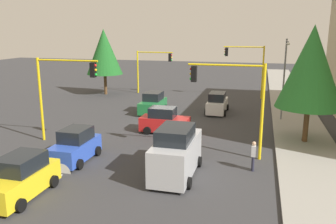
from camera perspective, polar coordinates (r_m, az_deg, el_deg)
The scene contains 17 objects.
ground_plane at distance 28.79m, azimuth -0.24°, elevation -2.21°, with size 120.00×120.00×0.00m, color #353538.
sidewalk_kerb at distance 32.83m, azimuth 20.16°, elevation -0.96°, with size 80.00×4.00×0.15m, color gray.
lane_arrow_near at distance 19.93m, azimuth -17.77°, elevation -10.05°, with size 2.40×1.10×1.10m.
traffic_signal_near_left at distance 21.13m, azimuth 10.54°, elevation 3.32°, with size 0.36×4.59×5.82m.
traffic_signal_near_right at distance 24.76m, azimuth -16.96°, elevation 4.47°, with size 0.36×4.59×5.87m.
traffic_signal_far_left at distance 40.95m, azimuth 12.88°, elevation 8.08°, with size 0.36×4.59×5.98m.
traffic_signal_far_right at distance 42.95m, azimuth -2.62°, elevation 7.94°, with size 0.36×4.59×5.21m.
street_lamp_curbside at distance 30.63m, azimuth 18.58°, elevation 6.33°, with size 2.15×0.28×7.00m.
tree_opposite_side at distance 42.94m, azimuth -10.42°, elevation 9.67°, with size 4.29×4.29×7.85m.
tree_roadside_near at distance 25.10m, azimuth 22.43°, elevation 6.82°, with size 4.40×4.40×8.06m.
delivery_van_silver at distance 18.74m, azimuth 1.36°, elevation -6.70°, with size 4.80×2.22×2.77m.
car_blue at distance 21.66m, azimuth -14.93°, elevation -5.45°, with size 3.70×2.01×1.98m.
car_white at distance 33.31m, azimuth 8.06°, elevation 1.38°, with size 4.13×1.94×1.98m.
car_red at distance 26.60m, azimuth -0.60°, elevation -1.51°, with size 1.95×3.70×1.98m.
car_green at distance 32.97m, azimuth -2.48°, elevation 1.38°, with size 3.90×2.06×1.98m.
car_yellow at distance 18.05m, azimuth -23.04°, elevation -9.91°, with size 4.09×2.12×1.98m.
pedestrian_crossing at distance 20.05m, azimuth 13.81°, elevation -6.86°, with size 0.40×0.24×1.70m.
Camera 1 is at (26.77, 7.27, 7.67)m, focal length 37.21 mm.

